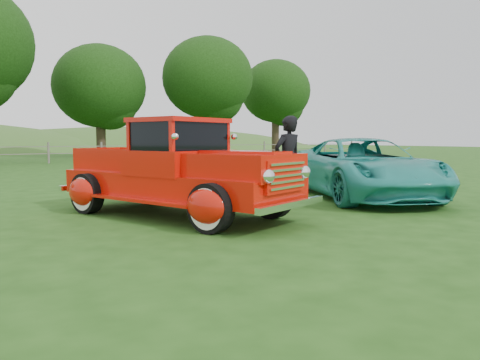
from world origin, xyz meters
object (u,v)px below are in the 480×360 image
teal_sedan (363,168)px  tree_far_east (276,91)px  man (288,161)px  tree_mid_east (208,78)px  tree_near_east (100,86)px  red_pickup (178,173)px

teal_sedan → tree_far_east: bearing=80.3°
man → tree_mid_east: bearing=-120.2°
tree_near_east → man: (-4.01, -27.49, -4.30)m
tree_far_east → tree_mid_east: bearing=-161.6°
tree_mid_east → red_pickup: (-14.48, -25.40, -5.38)m
tree_far_east → red_pickup: 37.19m
tree_near_east → man: bearing=-98.3°
tree_far_east → red_pickup: bearing=-129.6°
tree_mid_east → red_pickup: 29.72m
teal_sedan → man: bearing=-153.6°
red_pickup → tree_near_east: bearing=56.6°
tree_near_east → tree_mid_east: tree_mid_east is taller
tree_far_east → teal_sedan: 34.33m
tree_mid_east → red_pickup: bearing=-119.7°
tree_mid_east → tree_far_east: bearing=18.4°
red_pickup → man: (2.47, -0.10, 0.15)m
tree_mid_east → teal_sedan: (-9.64, -25.37, -5.46)m
tree_mid_east → teal_sedan: bearing=-110.8°
teal_sedan → man: 2.39m
red_pickup → teal_sedan: (4.84, 0.02, -0.08)m
tree_near_east → teal_sedan: bearing=-93.4°
tree_far_east → man: (-21.01, -28.49, -4.92)m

